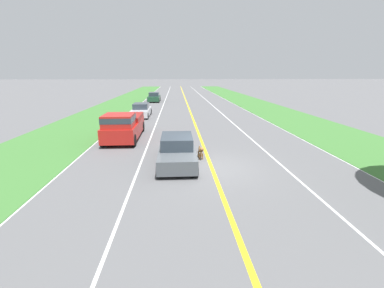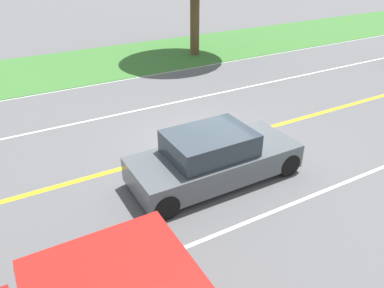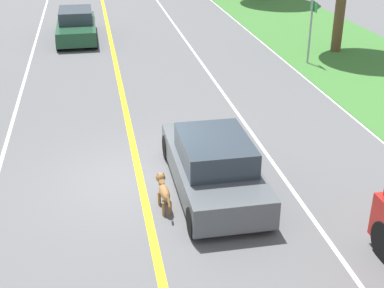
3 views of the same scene
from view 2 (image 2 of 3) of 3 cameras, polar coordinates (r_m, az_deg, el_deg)
ground_plane at (r=11.49m, az=2.15°, el=-0.16°), size 400.00×400.00×0.00m
centre_divider_line at (r=11.49m, az=2.15°, el=-0.14°), size 0.18×160.00×0.01m
lane_edge_line_left at (r=17.33m, az=-10.15°, el=9.67°), size 0.14×160.00×0.01m
lane_dash_same_dir at (r=9.19m, az=13.72°, el=-9.39°), size 0.10×160.00×0.01m
lane_dash_oncoming at (r=14.28m, az=-5.21°, el=5.79°), size 0.10×160.00×0.01m
grass_verge_left at (r=20.06m, az=-13.21°, el=12.03°), size 6.00×160.00×0.03m
ego_car at (r=9.59m, az=3.29°, el=-2.12°), size 1.83×4.42×1.39m
dog at (r=10.38m, az=-3.23°, el=-0.72°), size 0.27×1.14×0.74m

